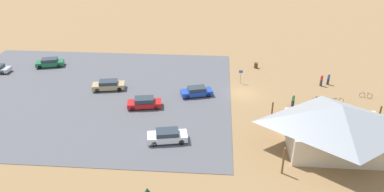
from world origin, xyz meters
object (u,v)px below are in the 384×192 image
(car_blue_far_end, at_px, (197,91))
(car_green_by_curb, at_px, (50,62))
(bicycle_purple_by_bin, at_px, (348,110))
(bicycle_white_yard_right, at_px, (366,95))
(bike_pavilion, at_px, (338,124))
(lot_sign, at_px, (241,75))
(car_red_inner_stall, at_px, (144,103))
(trash_bin, at_px, (256,65))
(visitor_near_lot, at_px, (293,100))
(car_tan_aisle_side, at_px, (109,85))
(visitor_by_pavilion, at_px, (328,79))
(bicycle_blue_edge_south, at_px, (312,107))
(bicycle_teal_near_porch, at_px, (315,100))
(bicycle_yellow_back_row, at_px, (337,101))
(bicycle_orange_lone_west, at_px, (361,115))
(car_white_back_corner, at_px, (167,136))
(visitor_at_bikes, at_px, (321,80))

(car_blue_far_end, bearing_deg, car_green_by_curb, -19.71)
(bicycle_purple_by_bin, xyz_separation_m, bicycle_white_yard_right, (-3.78, -4.42, 0.03))
(bike_pavilion, bearing_deg, bicycle_white_yard_right, -121.27)
(lot_sign, relative_size, car_red_inner_stall, 0.47)
(bike_pavilion, bearing_deg, trash_bin, -73.75)
(visitor_near_lot, bearing_deg, car_tan_aisle_side, -6.93)
(visitor_by_pavilion, bearing_deg, visitor_near_lot, 49.04)
(bicycle_blue_edge_south, height_order, visitor_by_pavilion, visitor_by_pavilion)
(trash_bin, bearing_deg, visitor_near_lot, 106.03)
(car_blue_far_end, bearing_deg, bicycle_teal_near_porch, 177.35)
(bicycle_yellow_back_row, height_order, car_red_inner_stall, car_red_inner_stall)
(car_blue_far_end, relative_size, visitor_by_pavilion, 2.61)
(bicycle_orange_lone_west, xyz_separation_m, visitor_near_lot, (8.00, -2.34, 0.56))
(lot_sign, relative_size, car_white_back_corner, 0.47)
(bicycle_yellow_back_row, xyz_separation_m, visitor_at_bikes, (0.84, -5.47, 0.56))
(car_white_back_corner, bearing_deg, car_green_by_curb, -42.35)
(bicycle_purple_by_bin, distance_m, bicycle_white_yard_right, 5.82)
(bicycle_purple_by_bin, relative_size, car_tan_aisle_side, 0.27)
(bike_pavilion, relative_size, trash_bin, 14.23)
(lot_sign, xyz_separation_m, visitor_near_lot, (-6.59, 6.81, -0.49))
(car_tan_aisle_side, height_order, visitor_by_pavilion, visitor_by_pavilion)
(bicycle_teal_near_porch, bearing_deg, car_blue_far_end, -2.65)
(lot_sign, height_order, visitor_near_lot, lot_sign)
(bike_pavilion, height_order, visitor_at_bikes, bike_pavilion)
(car_tan_aisle_side, bearing_deg, bicycle_teal_near_porch, 176.46)
(bicycle_yellow_back_row, distance_m, visitor_by_pavilion, 6.08)
(bicycle_teal_near_porch, bearing_deg, bicycle_blue_edge_south, 67.26)
(bicycle_blue_edge_south, relative_size, visitor_by_pavilion, 0.92)
(bike_pavilion, relative_size, lot_sign, 5.82)
(lot_sign, bearing_deg, bicycle_teal_near_porch, 150.71)
(bicycle_teal_near_porch, relative_size, car_white_back_corner, 0.28)
(car_green_by_curb, bearing_deg, bike_pavilion, 153.27)
(bicycle_purple_by_bin, distance_m, visitor_by_pavilion, 8.53)
(bicycle_white_yard_right, relative_size, car_white_back_corner, 0.35)
(bicycle_purple_by_bin, height_order, car_tan_aisle_side, car_tan_aisle_side)
(lot_sign, relative_size, bicycle_blue_edge_south, 1.34)
(bicycle_blue_edge_south, height_order, car_white_back_corner, car_white_back_corner)
(car_green_by_curb, bearing_deg, bicycle_teal_near_porch, 166.70)
(bicycle_white_yard_right, distance_m, bicycle_teal_near_porch, 7.64)
(car_tan_aisle_side, bearing_deg, visitor_by_pavilion, -172.41)
(car_white_back_corner, bearing_deg, visitor_by_pavilion, -142.25)
(lot_sign, bearing_deg, visitor_at_bikes, -179.96)
(trash_bin, xyz_separation_m, car_green_by_curb, (34.08, 2.07, 0.30))
(bicycle_orange_lone_west, height_order, bicycle_white_yard_right, bicycle_white_yard_right)
(trash_bin, relative_size, car_blue_far_end, 0.19)
(trash_bin, distance_m, bicycle_white_yard_right, 17.34)
(bicycle_orange_lone_west, bearing_deg, visitor_at_bikes, -73.30)
(bicycle_blue_edge_south, bearing_deg, car_white_back_corner, 26.34)
(car_white_back_corner, bearing_deg, trash_bin, -117.19)
(bicycle_blue_edge_south, height_order, visitor_near_lot, visitor_near_lot)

